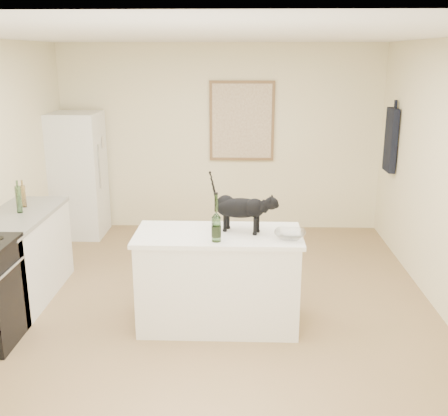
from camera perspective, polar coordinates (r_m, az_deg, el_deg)
floor at (r=5.35m, az=-1.58°, el=-11.14°), size 5.50×5.50×0.00m
ceiling at (r=4.76m, az=-1.83°, el=17.94°), size 5.50×5.50×0.00m
wall_back at (r=7.59m, az=-0.39°, el=7.41°), size 4.50×0.00×4.50m
wall_front at (r=2.32m, az=-6.08°, el=-13.62°), size 4.50×0.00×4.50m
island_base at (r=4.98m, az=-0.60°, el=-7.81°), size 1.44×0.67×0.86m
island_top at (r=4.81m, az=-0.62°, el=-2.91°), size 1.50×0.70×0.04m
left_cabinets at (r=5.88m, az=-20.82°, el=-5.05°), size 0.60×1.40×0.86m
left_countertop at (r=5.74m, az=-21.27°, el=-0.86°), size 0.62×1.44×0.04m
fridge at (r=7.61m, az=-15.36°, el=3.42°), size 0.68×0.68×1.70m
artwork_frame at (r=7.52m, az=1.92°, el=9.24°), size 0.90×0.03×1.10m
artwork_canvas at (r=7.50m, az=1.92°, el=9.23°), size 0.82×0.00×1.02m
hanging_garment at (r=7.13m, az=17.38°, el=6.93°), size 0.08×0.34×0.80m
black_cat at (r=4.78m, az=1.76°, el=-0.27°), size 0.59×0.35×0.40m
wine_bottle at (r=4.54m, az=-0.83°, el=-1.31°), size 0.11×0.11×0.38m
glass_bowl at (r=4.69m, az=7.03°, el=-2.86°), size 0.31×0.31×0.07m
fridge_paper at (r=7.56m, az=-12.81°, el=6.86°), size 0.01×0.12×0.16m
counter_bottle_cluster at (r=5.85m, az=-20.87°, el=0.99°), size 0.10×0.27×0.27m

